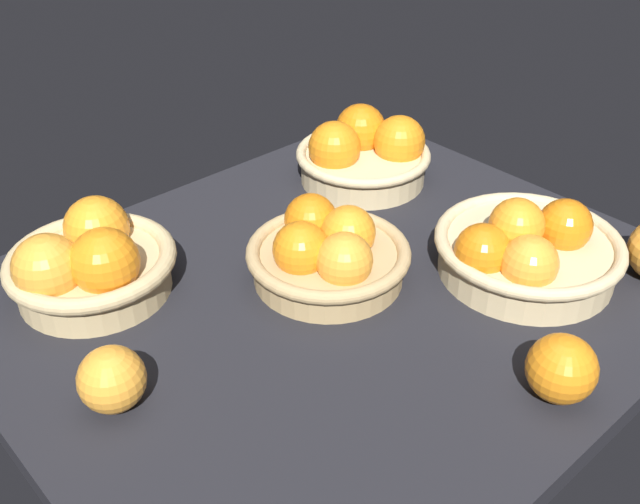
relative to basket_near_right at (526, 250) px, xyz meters
The scene contains 7 objects.
market_tray 25.00cm from the basket_near_right, 143.65° to the left, with size 84.00×72.00×3.00cm, color black.
basket_near_right is the anchor object (origin of this frame).
basket_center 25.50cm from the basket_near_right, 138.71° to the left, with size 21.20×21.20×9.53cm.
basket_far_right 33.23cm from the basket_near_right, 83.72° to the left, with size 21.26×21.26×10.93cm.
basket_far_left 55.14cm from the basket_near_right, 141.52° to the left, with size 21.15×21.15×11.03cm.
loose_orange_back_gap 53.09cm from the basket_near_right, 163.61° to the left, with size 7.12×7.12×7.12cm, color #F49E33.
loose_orange_side_gap 21.81cm from the basket_near_right, 135.80° to the right, with size 7.48×7.48×7.48cm, color orange.
Camera 1 is at (-52.52, -54.51, 59.26)cm, focal length 41.21 mm.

